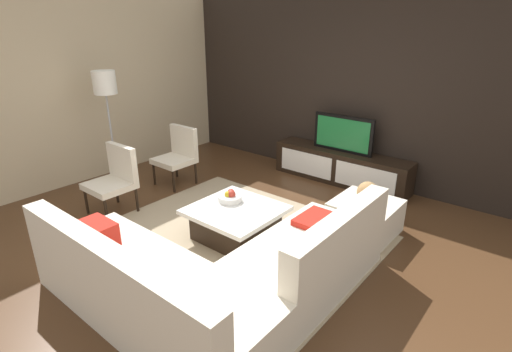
% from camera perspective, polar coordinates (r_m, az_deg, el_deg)
% --- Properties ---
extents(ground_plane, '(14.00, 14.00, 0.00)m').
position_cam_1_polar(ground_plane, '(4.50, -2.78, -9.81)').
color(ground_plane, '#4C301C').
extents(feature_wall_back, '(6.40, 0.12, 2.80)m').
position_cam_1_polar(feature_wall_back, '(6.19, 14.31, 12.13)').
color(feature_wall_back, black).
rests_on(feature_wall_back, ground).
extents(side_wall_left, '(0.12, 5.20, 2.80)m').
position_cam_1_polar(side_wall_left, '(6.61, -23.32, 11.64)').
color(side_wall_left, '#C6B28E').
rests_on(side_wall_left, ground).
extents(area_rug, '(3.01, 2.65, 0.01)m').
position_cam_1_polar(area_rug, '(4.56, -3.73, -9.33)').
color(area_rug, tan).
rests_on(area_rug, ground).
extents(media_console, '(2.15, 0.43, 0.50)m').
position_cam_1_polar(media_console, '(6.20, 12.13, 1.33)').
color(media_console, black).
rests_on(media_console, ground).
extents(television, '(0.95, 0.06, 0.55)m').
position_cam_1_polar(television, '(6.05, 12.52, 6.00)').
color(television, black).
rests_on(television, media_console).
extents(sectional_couch, '(2.36, 2.42, 0.82)m').
position_cam_1_polar(sectional_couch, '(3.54, -5.80, -14.07)').
color(sectional_couch, beige).
rests_on(sectional_couch, ground).
extents(coffee_table, '(0.95, 0.92, 0.38)m').
position_cam_1_polar(coffee_table, '(4.52, -2.92, -6.70)').
color(coffee_table, black).
rests_on(coffee_table, ground).
extents(accent_chair_near, '(0.55, 0.52, 0.87)m').
position_cam_1_polar(accent_chair_near, '(5.37, -19.74, 0.05)').
color(accent_chair_near, black).
rests_on(accent_chair_near, ground).
extents(floor_lamp, '(0.32, 0.32, 1.71)m').
position_cam_1_polar(floor_lamp, '(6.00, -21.00, 11.54)').
color(floor_lamp, '#A5A5AA').
rests_on(floor_lamp, ground).
extents(ottoman, '(0.70, 0.70, 0.40)m').
position_cam_1_polar(ottoman, '(4.80, 15.49, -5.79)').
color(ottoman, beige).
rests_on(ottoman, ground).
extents(fruit_bowl, '(0.28, 0.28, 0.14)m').
position_cam_1_polar(fruit_bowl, '(4.60, -3.79, -3.05)').
color(fruit_bowl, silver).
rests_on(fruit_bowl, coffee_table).
extents(accent_chair_far, '(0.53, 0.51, 0.87)m').
position_cam_1_polar(accent_chair_far, '(6.09, -11.18, 3.41)').
color(accent_chair_far, black).
rests_on(accent_chair_far, ground).
extents(decorative_ball, '(0.24, 0.24, 0.24)m').
position_cam_1_polar(decorative_ball, '(4.67, 15.88, -2.26)').
color(decorative_ball, '#AD8451').
rests_on(decorative_ball, ottoman).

